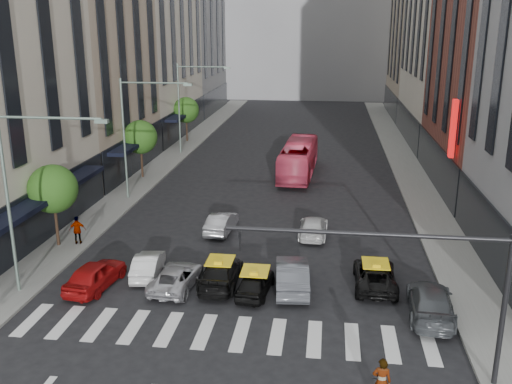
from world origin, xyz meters
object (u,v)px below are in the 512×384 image
(streetlamp_mid, at_px, (136,123))
(streetlamp_far, at_px, (188,97))
(taxi_left, at_px, (220,273))
(car_red, at_px, (95,275))
(taxi_center, at_px, (255,282))
(car_white_front, at_px, (148,265))
(pedestrian_far, at_px, (78,230))
(streetlamp_near, at_px, (24,180))
(bus, at_px, (299,159))

(streetlamp_mid, distance_m, streetlamp_far, 16.00)
(streetlamp_mid, bearing_deg, taxi_left, -57.31)
(car_red, distance_m, taxi_center, 8.15)
(car_red, relative_size, car_white_front, 1.12)
(streetlamp_far, relative_size, pedestrian_far, 5.20)
(car_red, height_order, taxi_left, car_red)
(taxi_left, relative_size, pedestrian_far, 2.65)
(streetlamp_near, distance_m, taxi_left, 10.54)
(streetlamp_far, distance_m, car_red, 31.51)
(bus, bearing_deg, streetlamp_near, 67.75)
(car_white_front, relative_size, taxi_center, 1.04)
(car_red, relative_size, taxi_center, 1.17)
(car_red, xyz_separation_m, pedestrian_far, (-3.28, 5.30, 0.30))
(car_red, xyz_separation_m, bus, (8.97, 23.72, 0.80))
(streetlamp_near, relative_size, streetlamp_mid, 1.00)
(streetlamp_mid, height_order, car_white_front, streetlamp_mid)
(taxi_left, bearing_deg, bus, -97.56)
(taxi_left, bearing_deg, streetlamp_near, 12.99)
(pedestrian_far, bearing_deg, taxi_left, 142.57)
(streetlamp_near, distance_m, streetlamp_far, 32.00)
(streetlamp_mid, relative_size, bus, 0.83)
(streetlamp_near, height_order, car_red, streetlamp_near)
(streetlamp_near, distance_m, bus, 27.70)
(streetlamp_near, bearing_deg, car_red, 21.41)
(streetlamp_near, distance_m, streetlamp_mid, 16.00)
(taxi_left, distance_m, bus, 22.78)
(streetlamp_near, height_order, pedestrian_far, streetlamp_near)
(pedestrian_far, bearing_deg, car_white_front, 133.43)
(car_red, bearing_deg, taxi_left, -162.04)
(bus, bearing_deg, taxi_center, 90.86)
(car_white_front, xyz_separation_m, pedestrian_far, (-5.48, 3.54, 0.40))
(car_red, bearing_deg, streetlamp_far, -77.36)
(streetlamp_mid, xyz_separation_m, taxi_left, (8.88, -13.84, -5.24))
(bus, bearing_deg, streetlamp_mid, 39.91)
(streetlamp_near, xyz_separation_m, pedestrian_far, (-0.64, 6.34, -4.89))
(streetlamp_near, distance_m, car_red, 5.91)
(streetlamp_mid, relative_size, taxi_left, 1.96)
(pedestrian_far, bearing_deg, bus, -137.35)
(car_white_front, relative_size, taxi_left, 0.81)
(streetlamp_near, height_order, streetlamp_mid, same)
(streetlamp_far, bearing_deg, pedestrian_far, -91.42)
(taxi_center, bearing_deg, bus, -85.90)
(taxi_left, xyz_separation_m, bus, (2.73, 22.60, 0.85))
(car_white_front, xyz_separation_m, taxi_center, (5.94, -1.43, -0.00))
(taxi_center, bearing_deg, pedestrian_far, -17.36)
(taxi_left, bearing_deg, streetlamp_far, -74.09)
(streetlamp_near, relative_size, bus, 0.83)
(streetlamp_mid, distance_m, bus, 15.19)
(streetlamp_near, xyz_separation_m, streetlamp_mid, (0.00, 16.00, 0.00))
(streetlamp_mid, bearing_deg, bus, 37.03)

